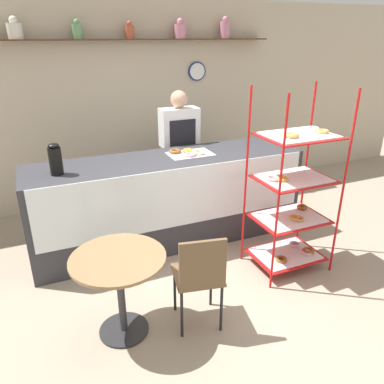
{
  "coord_description": "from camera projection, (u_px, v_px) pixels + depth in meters",
  "views": [
    {
      "loc": [
        -1.31,
        -2.68,
        2.25
      ],
      "look_at": [
        0.0,
        0.36,
        0.85
      ],
      "focal_mm": 35.0,
      "sensor_mm": 36.0,
      "label": 1
    }
  ],
  "objects": [
    {
      "name": "cafe_table",
      "position": [
        119.0,
        276.0,
        2.87
      ],
      "size": [
        0.73,
        0.73,
        0.71
      ],
      "color": "#262628",
      "rests_on": "ground_plane"
    },
    {
      "name": "pastry_rack",
      "position": [
        292.0,
        197.0,
        3.67
      ],
      "size": [
        0.75,
        0.57,
        1.83
      ],
      "color": "#B71414",
      "rests_on": "ground_plane"
    },
    {
      "name": "cafe_chair",
      "position": [
        200.0,
        273.0,
        2.92
      ],
      "size": [
        0.45,
        0.45,
        0.87
      ],
      "rotation": [
        0.0,
        0.0,
        9.23
      ],
      "color": "black",
      "rests_on": "ground_plane"
    },
    {
      "name": "ground_plane",
      "position": [
        207.0,
        286.0,
        3.62
      ],
      "size": [
        14.0,
        14.0,
        0.0
      ],
      "primitive_type": "plane",
      "color": "gray"
    },
    {
      "name": "back_wall",
      "position": [
        132.0,
        104.0,
        5.16
      ],
      "size": [
        10.0,
        0.3,
        2.7
      ],
      "color": "beige",
      "rests_on": "ground_plane"
    },
    {
      "name": "coffee_carafe",
      "position": [
        55.0,
        159.0,
        3.54
      ],
      "size": [
        0.12,
        0.12,
        0.31
      ],
      "color": "black",
      "rests_on": "display_counter"
    },
    {
      "name": "person_worker",
      "position": [
        180.0,
        151.0,
        4.75
      ],
      "size": [
        0.48,
        0.23,
        1.63
      ],
      "color": "#282833",
      "rests_on": "ground_plane"
    },
    {
      "name": "display_counter",
      "position": [
        169.0,
        200.0,
        4.28
      ],
      "size": [
        3.06,
        0.78,
        1.01
      ],
      "color": "#333338",
      "rests_on": "ground_plane"
    },
    {
      "name": "donut_tray_counter",
      "position": [
        189.0,
        153.0,
        4.19
      ],
      "size": [
        0.49,
        0.33,
        0.05
      ],
      "color": "silver",
      "rests_on": "display_counter"
    }
  ]
}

